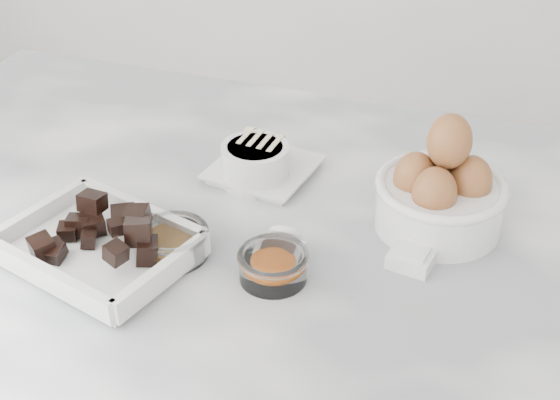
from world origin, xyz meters
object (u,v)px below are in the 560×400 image
Objects in this scene: butter_plate at (262,162)px; zest_bowl at (273,264)px; chocolate_dish at (98,242)px; honey_bowl at (173,242)px; egg_bowl at (441,192)px; sugar_ramekin at (255,162)px; vanilla_spoon at (281,250)px; salt_spoon at (413,254)px.

zest_bowl is at bearing -66.88° from butter_plate.
chocolate_dish is 0.09m from honey_bowl.
honey_bowl is (-0.28, -0.16, -0.03)m from egg_bowl.
chocolate_dish is 0.40m from egg_bowl.
sugar_ramekin is (-0.00, -0.02, 0.01)m from butter_plate.
butter_plate reaches higher than zest_bowl.
egg_bowl is at bearing -9.98° from butter_plate.
vanilla_spoon is 1.04× the size of salt_spoon.
chocolate_dish reaches higher than zest_bowl.
butter_plate is at bearing 116.57° from vanilla_spoon.
butter_plate is 0.25m from egg_bowl.
chocolate_dish is at bearing -161.70° from vanilla_spoon.
honey_bowl is at bearing 178.62° from zest_bowl.
butter_plate is 0.20m from honey_bowl.
chocolate_dish is at bearing -156.98° from honey_bowl.
sugar_ramekin is 1.33× the size of vanilla_spoon.
egg_bowl is 0.09m from salt_spoon.
salt_spoon is at bearing -28.70° from butter_plate.
butter_plate is (0.11, 0.23, -0.00)m from chocolate_dish.
honey_bowl is 1.04× the size of zest_bowl.
vanilla_spoon is (0.09, -0.15, -0.02)m from sugar_ramekin.
sugar_ramekin is 1.08× the size of honey_bowl.
vanilla_spoon is at bearing -141.92° from egg_bowl.
egg_bowl reaches higher than butter_plate.
chocolate_dish is 3.05× the size of zest_bowl.
zest_bowl is (0.12, -0.00, 0.00)m from honey_bowl.
chocolate_dish is at bearing -116.33° from butter_plate.
salt_spoon is at bearing 16.25° from vanilla_spoon.
honey_bowl is 0.12m from vanilla_spoon.
honey_bowl is 0.12m from zest_bowl.
honey_bowl is 1.23× the size of vanilla_spoon.
zest_bowl is (0.20, 0.03, -0.00)m from chocolate_dish.
vanilla_spoon is 0.15m from salt_spoon.
sugar_ramekin reaches higher than vanilla_spoon.
chocolate_dish is at bearing -117.93° from sugar_ramekin.
butter_plate is at bearing 113.12° from zest_bowl.
chocolate_dish is 0.20m from zest_bowl.
salt_spoon is at bearing -24.58° from sugar_ramekin.
sugar_ramekin is at bearing 115.86° from zest_bowl.
egg_bowl is at bearing 29.34° from honey_bowl.
zest_bowl is (0.09, -0.20, 0.00)m from butter_plate.
egg_bowl is at bearing 28.00° from chocolate_dish.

